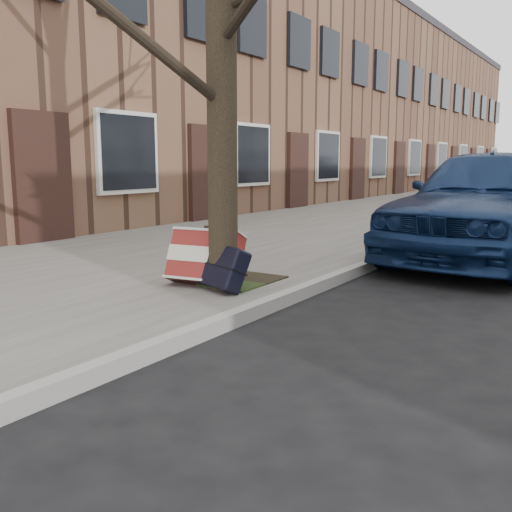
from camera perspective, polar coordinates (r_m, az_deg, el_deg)
The scene contains 7 objects.
ground at distance 4.06m, azimuth 11.21°, elevation -10.12°, with size 120.00×120.00×0.00m, color black.
near_sidewalk at distance 19.29m, azimuth 17.92°, elevation 5.16°, with size 5.00×70.00×0.12m, color gray.
house_near at distance 22.55m, azimuth 4.02°, elevation 14.90°, with size 6.80×40.00×7.00m, color brown.
dirt_patch at distance 5.98m, azimuth -2.28°, elevation -2.33°, with size 0.85×0.85×0.01m, color black.
suitcase_red at distance 5.68m, azimuth -5.09°, elevation -0.14°, with size 0.73×0.20×0.53m, color maroon.
suitcase_navy at distance 5.47m, azimuth -3.45°, elevation -1.08°, with size 0.58×0.19×0.42m, color black.
car_near_front at distance 8.41m, azimuth 22.74°, elevation 4.96°, with size 1.88×4.67×1.59m, color #0F2249.
Camera 1 is at (1.41, -3.56, 1.35)m, focal length 40.00 mm.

